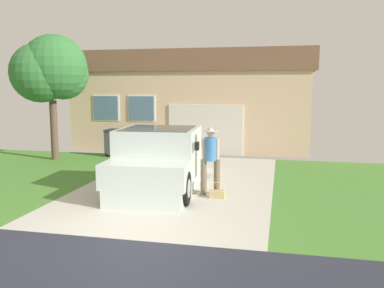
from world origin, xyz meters
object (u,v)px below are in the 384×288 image
Objects in this scene: house_with_garage at (196,99)px; wheeled_trash_bin at (114,141)px; pickup_truck at (161,162)px; front_yard_tree at (52,71)px; handbag at (217,193)px; person_with_hat at (210,157)px.

wheeled_trash_bin is (-2.57, -3.68, -1.59)m from house_with_garage.
wheeled_trash_bin is (-3.38, 4.76, -0.16)m from pickup_truck.
house_with_garage is 4.76m from wheeled_trash_bin.
front_yard_tree reaches higher than house_with_garage.
front_yard_tree reaches higher than pickup_truck.
house_with_garage is at bearing 55.07° from wheeled_trash_bin.
front_yard_tree reaches higher than handbag.
front_yard_tree is at bearing -37.07° from pickup_truck.
house_with_garage reaches higher than wheeled_trash_bin.
pickup_truck is 12.79× the size of handbag.
front_yard_tree is (-4.42, -5.00, 1.17)m from house_with_garage.
pickup_truck is 6.78m from front_yard_tree.
pickup_truck is at bearing -84.52° from house_with_garage.
front_yard_tree is 4.35× the size of wheeled_trash_bin.
person_with_hat is (1.42, -0.33, 0.23)m from pickup_truck.
front_yard_tree reaches higher than wheeled_trash_bin.
person_with_hat is 9.13m from house_with_garage.
pickup_truck is at bearing -54.64° from wheeled_trash_bin.
handbag is (1.65, -0.60, -0.63)m from pickup_truck.
pickup_truck is 8.61m from house_with_garage.
house_with_garage is at bearing -88.17° from pickup_truck.
wheeled_trash_bin is at bearing -58.29° from pickup_truck.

